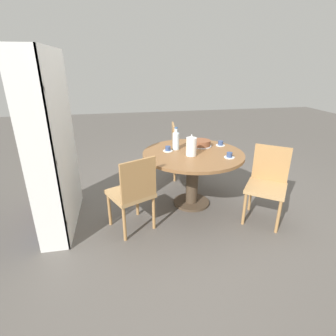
{
  "coord_description": "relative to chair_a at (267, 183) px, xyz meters",
  "views": [
    {
      "loc": [
        -2.94,
        0.88,
        1.73
      ],
      "look_at": [
        0.0,
        0.31,
        0.53
      ],
      "focal_mm": 28.0,
      "sensor_mm": 36.0,
      "label": 1
    }
  ],
  "objects": [
    {
      "name": "cake_main",
      "position": [
        0.73,
        0.57,
        0.29
      ],
      "size": [
        0.28,
        0.28,
        0.08
      ],
      "color": "silver",
      "rests_on": "dining_table"
    },
    {
      "name": "bookshelf",
      "position": [
        0.36,
        2.29,
        0.49
      ],
      "size": [
        1.09,
        0.28,
        1.87
      ],
      "rotation": [
        0.0,
        0.0,
        3.14
      ],
      "color": "silver",
      "rests_on": "ground_plane"
    },
    {
      "name": "dining_table",
      "position": [
        0.5,
        0.74,
        0.1
      ],
      "size": [
        1.24,
        1.24,
        0.71
      ],
      "color": "#473828",
      "rests_on": "ground_plane"
    },
    {
      "name": "cup_b",
      "position": [
        0.24,
        0.38,
        0.27
      ],
      "size": [
        0.12,
        0.12,
        0.06
      ],
      "color": "silver",
      "rests_on": "dining_table"
    },
    {
      "name": "coffee_pot",
      "position": [
        0.4,
        0.8,
        0.36
      ],
      "size": [
        0.12,
        0.12,
        0.25
      ],
      "color": "white",
      "rests_on": "dining_table"
    },
    {
      "name": "cup_c",
      "position": [
        0.71,
        0.31,
        0.27
      ],
      "size": [
        0.12,
        0.12,
        0.06
      ],
      "color": "silver",
      "rests_on": "dining_table"
    },
    {
      "name": "chair_b",
      "position": [
        1.39,
        0.67,
        0.0
      ],
      "size": [
        0.48,
        0.48,
        0.86
      ],
      "rotation": [
        0.0,
        0.0,
        6.13
      ],
      "color": "#A87A47",
      "rests_on": "ground_plane"
    },
    {
      "name": "water_bottle",
      "position": [
        0.66,
        0.93,
        0.36
      ],
      "size": [
        0.08,
        0.08,
        0.28
      ],
      "color": "silver",
      "rests_on": "dining_table"
    },
    {
      "name": "chair_a",
      "position": [
        0.0,
        0.0,
        0.0
      ],
      "size": [
        0.59,
        0.59,
        0.86
      ],
      "rotation": [
        0.0,
        0.0,
        4.05
      ],
      "color": "#A87A47",
      "rests_on": "ground_plane"
    },
    {
      "name": "ground_plane",
      "position": [
        0.5,
        0.74,
        -0.46
      ],
      "size": [
        14.0,
        14.0,
        0.0
      ],
      "primitive_type": "plane",
      "color": "#56514C"
    },
    {
      "name": "cup_a",
      "position": [
        0.61,
        1.04,
        0.27
      ],
      "size": [
        0.12,
        0.12,
        0.06
      ],
      "color": "silver",
      "rests_on": "dining_table"
    },
    {
      "name": "chair_c",
      "position": [
        0.06,
        1.52,
        0.0
      ],
      "size": [
        0.56,
        0.56,
        0.86
      ],
      "rotation": [
        0.0,
        0.0,
        8.3
      ],
      "color": "#A87A47",
      "rests_on": "ground_plane"
    }
  ]
}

